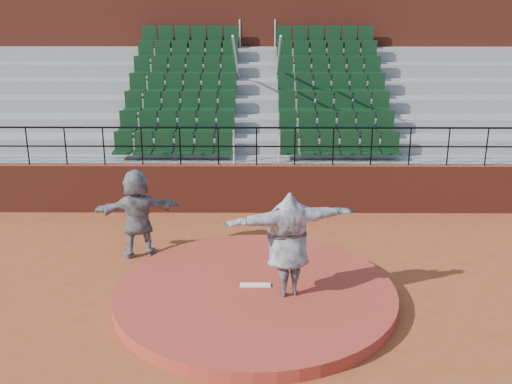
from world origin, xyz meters
TOP-DOWN VIEW (x-y plane):
  - ground at (0.00, 0.00)m, footprint 90.00×90.00m
  - pitchers_mound at (0.00, 0.00)m, footprint 5.50×5.50m
  - pitching_rubber at (0.00, 0.15)m, footprint 0.60×0.15m
  - boundary_wall at (0.00, 5.00)m, footprint 24.00×0.30m
  - wall_railing at (0.00, 5.00)m, footprint 24.04×0.05m
  - seating_deck at (0.00, 8.65)m, footprint 24.00×5.97m
  - press_box_facade at (0.00, 12.60)m, footprint 24.00×3.00m
  - pitcher at (0.62, -0.14)m, footprint 2.62×1.36m
  - fielder at (-2.65, 2.15)m, footprint 1.97×1.01m

SIDE VIEW (x-z plane):
  - ground at x=0.00m, z-range 0.00..0.00m
  - pitchers_mound at x=0.00m, z-range 0.00..0.25m
  - pitching_rubber at x=0.00m, z-range 0.25..0.28m
  - boundary_wall at x=0.00m, z-range 0.00..1.30m
  - fielder at x=-2.65m, z-range 0.00..2.04m
  - pitcher at x=0.62m, z-range 0.25..2.31m
  - seating_deck at x=0.00m, z-range -0.87..3.76m
  - wall_railing at x=0.00m, z-range 1.52..2.54m
  - press_box_facade at x=0.00m, z-range 0.00..7.10m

